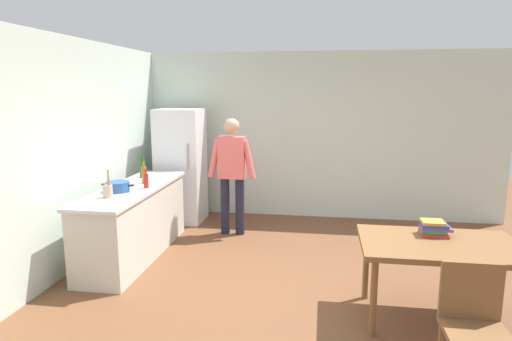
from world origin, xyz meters
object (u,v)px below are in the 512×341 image
utensil_jar (108,191)px  book_stack (434,228)px  refrigerator (181,166)px  bottle_wine_green (142,167)px  cooking_pot (118,187)px  chair (474,320)px  person (232,169)px  dining_table (440,251)px  bottle_oil_amber (144,175)px  bottle_sauce_red (146,180)px

utensil_jar → book_stack: utensil_jar is taller
refrigerator → utensil_jar: bearing=-93.9°
utensil_jar → bottle_wine_green: (-0.08, 1.15, 0.07)m
bottle_wine_green → utensil_jar: bearing=-86.2°
cooking_pot → bottle_wine_green: bearing=93.6°
chair → person: bearing=122.5°
dining_table → chair: size_ratio=1.54×
bottle_wine_green → book_stack: (3.51, -1.50, -0.23)m
chair → utensil_jar: bearing=151.6°
utensil_jar → cooking_pot: bearing=94.2°
bottle_oil_amber → person: bearing=39.1°
cooking_pot → refrigerator: bearing=84.9°
cooking_pot → utensil_jar: (0.02, -0.29, 0.02)m
chair → bottle_wine_green: (-3.52, 2.67, 0.51)m
person → utensil_jar: bearing=-124.5°
refrigerator → bottle_sauce_red: (0.09, -1.62, 0.10)m
person → dining_table: (2.35, -2.15, -0.31)m
refrigerator → bottle_sauce_red: refrigerator is taller
bottle_wine_green → bottle_oil_amber: 0.40m
utensil_jar → bottle_oil_amber: 0.79m
dining_table → bottle_sauce_red: bearing=161.4°
cooking_pot → bottle_sauce_red: (0.26, 0.24, 0.04)m
cooking_pot → bottle_sauce_red: bearing=42.8°
refrigerator → utensil_jar: (-0.15, -2.15, 0.08)m
book_stack → bottle_sauce_red: bearing=164.5°
dining_table → cooking_pot: bearing=166.3°
chair → book_stack: (-0.02, 1.17, 0.28)m
cooking_pot → utensil_jar: size_ratio=1.25×
bottle_sauce_red → bottle_wine_green: 0.69m
refrigerator → utensil_jar: size_ratio=5.62×
chair → refrigerator: bearing=127.4°
person → bottle_oil_amber: 1.28m
dining_table → utensil_jar: size_ratio=4.37×
dining_table → bottle_wine_green: size_ratio=4.12×
bottle_sauce_red → utensil_jar: bearing=-114.1°
cooking_pot → bottle_wine_green: size_ratio=1.18×
bottle_sauce_red → bottle_wine_green: size_ratio=0.71×
dining_table → book_stack: (-0.02, 0.20, 0.14)m
bottle_sauce_red → refrigerator: bearing=93.2°
utensil_jar → bottle_oil_amber: (0.10, 0.78, 0.04)m
person → bottle_oil_amber: bearing=-140.9°
cooking_pot → utensil_jar: bearing=-85.8°
dining_table → chair: bearing=-90.0°
refrigerator → chair: (3.30, -3.67, -0.37)m
chair → utensil_jar: (-3.45, 1.52, 0.44)m
book_stack → utensil_jar: bearing=174.1°
refrigerator → dining_table: 4.27m
chair → bottle_sauce_red: (-3.21, 2.05, 0.46)m
dining_table → chair: chair is taller
refrigerator → bottle_wine_green: size_ratio=5.29×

